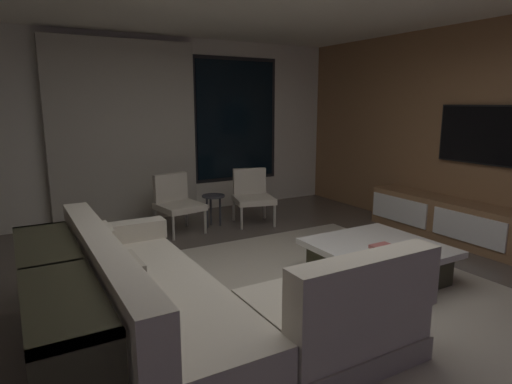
{
  "coord_description": "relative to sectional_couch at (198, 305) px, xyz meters",
  "views": [
    {
      "loc": [
        -2.06,
        -2.93,
        1.73
      ],
      "look_at": [
        0.36,
        1.27,
        0.74
      ],
      "focal_mm": 30.63,
      "sensor_mm": 36.0,
      "label": 1
    }
  ],
  "objects": [
    {
      "name": "media_console",
      "position": [
        3.74,
        0.23,
        -0.04
      ],
      "size": [
        0.46,
        3.1,
        0.52
      ],
      "color": "#8E6642",
      "rests_on": "floor"
    },
    {
      "name": "floor",
      "position": [
        0.97,
        0.18,
        -0.29
      ],
      "size": [
        9.2,
        9.2,
        0.0
      ],
      "primitive_type": "plane",
      "color": "#564C44"
    },
    {
      "name": "mounted_tv",
      "position": [
        3.92,
        0.43,
        1.06
      ],
      "size": [
        0.05,
        1.24,
        0.71
      ],
      "color": "black"
    },
    {
      "name": "coffee_table",
      "position": [
        1.99,
        0.2,
        -0.1
      ],
      "size": [
        1.16,
        1.16,
        0.36
      ],
      "color": "#353322",
      "rests_on": "floor"
    },
    {
      "name": "sectional_couch",
      "position": [
        0.0,
        0.0,
        0.0
      ],
      "size": [
        1.98,
        2.5,
        0.82
      ],
      "color": "#B1A997",
      "rests_on": "floor"
    },
    {
      "name": "book_stack_on_coffee_table",
      "position": [
        1.88,
        0.02,
        0.1
      ],
      "size": [
        0.22,
        0.19,
        0.06
      ],
      "color": "#75D289",
      "rests_on": "coffee_table"
    },
    {
      "name": "console_table_behind_couch",
      "position": [
        -0.91,
        0.13,
        0.13
      ],
      "size": [
        0.4,
        2.1,
        0.74
      ],
      "color": "#353322",
      "rests_on": "floor"
    },
    {
      "name": "media_wall",
      "position": [
        4.03,
        0.18,
        1.06
      ],
      "size": [
        0.12,
        7.8,
        2.7
      ],
      "color": "#8E6642",
      "rests_on": "floor"
    },
    {
      "name": "area_rug",
      "position": [
        1.32,
        0.08,
        -0.28
      ],
      "size": [
        3.2,
        3.8,
        0.01
      ],
      "primitive_type": "cube",
      "color": "#ADA391",
      "rests_on": "floor"
    },
    {
      "name": "accent_chair_near_window",
      "position": [
        1.96,
        2.68,
        0.14
      ],
      "size": [
        0.66,
        0.68,
        0.78
      ],
      "color": "#B2ADA0",
      "rests_on": "floor"
    },
    {
      "name": "accent_chair_by_curtain",
      "position": [
        0.84,
        2.79,
        0.14
      ],
      "size": [
        0.62,
        0.64,
        0.78
      ],
      "color": "#B2ADA0",
      "rests_on": "floor"
    },
    {
      "name": "side_stool",
      "position": [
        1.37,
        2.74,
        0.08
      ],
      "size": [
        0.32,
        0.32,
        0.46
      ],
      "color": "#333338",
      "rests_on": "floor"
    },
    {
      "name": "back_wall_with_window",
      "position": [
        0.91,
        3.8,
        1.05
      ],
      "size": [
        6.6,
        0.3,
        2.7
      ],
      "color": "silver",
      "rests_on": "floor"
    }
  ]
}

